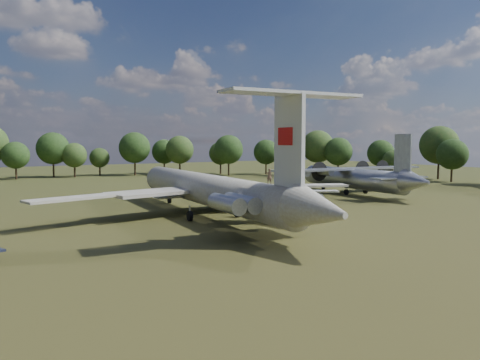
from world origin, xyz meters
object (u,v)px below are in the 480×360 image
tu104_jet (250,196)px  person_on_il62 (269,176)px  il62_airliner (207,195)px  an12_transport (353,181)px

tu104_jet → person_on_il62: 22.92m
tu104_jet → person_on_il62: (-10.31, -19.94, 4.66)m
il62_airliner → tu104_jet: (9.25, 3.76, -0.96)m
person_on_il62 → il62_airliner: bearing=-71.4°
tu104_jet → an12_transport: an12_transport is taller
il62_airliner → an12_transport: 38.14m
il62_airliner → tu104_jet: bearing=25.8°
il62_airliner → person_on_il62: size_ratio=36.83×
an12_transport → person_on_il62: size_ratio=23.55×
il62_airliner → person_on_il62: (-1.05, -16.18, 3.70)m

